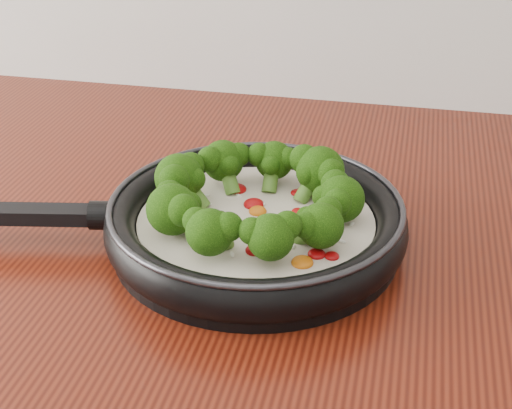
# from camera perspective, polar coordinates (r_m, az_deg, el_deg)

# --- Properties ---
(skillet) EXTENTS (0.52, 0.37, 0.09)m
(skillet) POSITION_cam_1_polar(r_m,az_deg,el_deg) (0.78, -0.22, -1.01)
(skillet) COLOR black
(skillet) RESTS_ON counter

